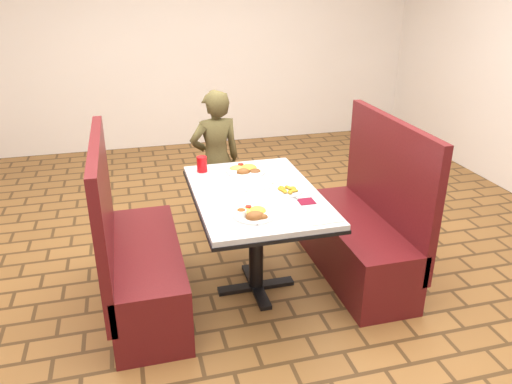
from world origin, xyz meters
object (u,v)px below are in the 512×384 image
at_px(diner_person, 216,160).
at_px(far_dinner_plate, 246,168).
at_px(plantain_plate, 288,191).
at_px(red_tumbler, 202,164).
at_px(booth_bench_right, 362,234).
at_px(booth_bench_left, 138,263).
at_px(near_dinner_plate, 254,212).
at_px(dining_table, 256,205).

xyz_separation_m(diner_person, far_dinner_plate, (0.09, -0.70, 0.17)).
height_order(plantain_plate, red_tumbler, red_tumbler).
relative_size(booth_bench_right, red_tumbler, 10.70).
distance_m(booth_bench_left, diner_person, 1.33).
distance_m(diner_person, near_dinner_plate, 1.43).
xyz_separation_m(plantain_plate, red_tumbler, (-0.48, 0.53, 0.04)).
relative_size(dining_table, near_dinner_plate, 4.74).
bearing_deg(near_dinner_plate, booth_bench_left, 153.39).
bearing_deg(diner_person, booth_bench_right, 120.27).
bearing_deg(diner_person, booth_bench_left, 47.25).
xyz_separation_m(booth_bench_left, near_dinner_plate, (0.69, -0.35, 0.45)).
height_order(booth_bench_left, diner_person, diner_person).
height_order(dining_table, booth_bench_right, booth_bench_right).
bearing_deg(booth_bench_left, near_dinner_plate, -26.61).
bearing_deg(plantain_plate, diner_person, 103.37).
relative_size(dining_table, red_tumbler, 10.81).
relative_size(dining_table, booth_bench_right, 1.01).
distance_m(booth_bench_right, plantain_plate, 0.74).
height_order(far_dinner_plate, red_tumbler, red_tumbler).
relative_size(far_dinner_plate, red_tumbler, 2.54).
xyz_separation_m(booth_bench_left, far_dinner_plate, (0.82, 0.38, 0.45)).
distance_m(dining_table, booth_bench_right, 0.86).
bearing_deg(diner_person, far_dinner_plate, 88.98).
distance_m(dining_table, diner_person, 1.08).
bearing_deg(booth_bench_left, red_tumbler, 42.11).
relative_size(dining_table, plantain_plate, 6.39).
distance_m(booth_bench_left, booth_bench_right, 1.60).
height_order(diner_person, red_tumbler, diner_person).
bearing_deg(booth_bench_right, red_tumbler, 156.60).
height_order(diner_person, plantain_plate, diner_person).
distance_m(far_dinner_plate, red_tumbler, 0.32).
distance_m(near_dinner_plate, red_tumbler, 0.83).
xyz_separation_m(diner_person, near_dinner_plate, (-0.04, -1.42, 0.17)).
relative_size(booth_bench_right, far_dinner_plate, 4.21).
relative_size(diner_person, far_dinner_plate, 4.26).
bearing_deg(red_tumbler, diner_person, 70.92).
bearing_deg(near_dinner_plate, red_tumbler, 102.12).
distance_m(dining_table, far_dinner_plate, 0.40).
bearing_deg(dining_table, booth_bench_right, 0.00).
relative_size(near_dinner_plate, plantain_plate, 1.35).
bearing_deg(far_dinner_plate, near_dinner_plate, -100.16).
relative_size(booth_bench_left, red_tumbler, 10.70).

